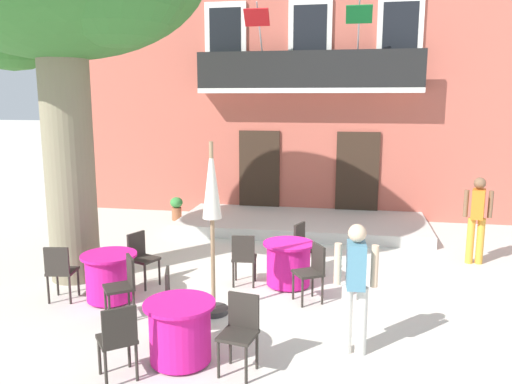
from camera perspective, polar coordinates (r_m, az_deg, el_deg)
name	(u,v)px	position (r m, az deg, el deg)	size (l,w,h in m)	color
ground_plane	(285,281)	(9.00, 3.29, -9.97)	(120.00, 120.00, 0.00)	beige
building_facade	(315,78)	(15.41, 6.67, 12.65)	(13.00, 5.09, 7.50)	#BC5B4C
entrance_step_platform	(302,223)	(12.51, 5.20, -3.53)	(5.94, 2.56, 0.25)	silver
cafe_table_near_tree	(180,331)	(6.36, -8.52, -15.23)	(0.86, 0.86, 0.76)	#DB1984
cafe_chair_near_tree_0	(240,328)	(6.07, -1.77, -15.01)	(0.46, 0.46, 0.91)	#2D2823
cafe_chair_near_tree_1	(176,297)	(7.00, -9.01, -11.57)	(0.50, 0.50, 0.91)	#2D2823
cafe_chair_near_tree_2	(118,337)	(6.06, -15.24, -15.45)	(0.56, 0.56, 0.91)	#2D2823
cafe_table_middle	(110,276)	(8.38, -16.11, -9.11)	(0.86, 0.86, 0.76)	#DB1984
cafe_chair_middle_0	(141,255)	(8.86, -12.80, -6.94)	(0.52, 0.52, 0.91)	#2D2823
cafe_chair_middle_1	(60,269)	(8.53, -21.15, -8.09)	(0.46, 0.46, 0.91)	#2D2823
cafe_chair_middle_2	(124,283)	(7.65, -14.64, -9.86)	(0.56, 0.56, 0.91)	#2D2823
cafe_table_front	(288,263)	(8.68, 3.66, -8.02)	(0.86, 0.86, 0.76)	#DB1984
cafe_chair_front_0	(304,244)	(9.31, 5.47, -5.88)	(0.52, 0.52, 0.91)	#2D2823
cafe_chair_front_1	(244,256)	(8.61, -1.37, -7.19)	(0.44, 0.44, 0.91)	#2D2823
cafe_chair_front_2	(312,269)	(8.02, 6.36, -8.59)	(0.55, 0.55, 0.91)	#2D2823
cafe_umbrella	(212,203)	(7.27, -4.97, -1.28)	(0.44, 0.44, 2.55)	#997A56
ground_planter_left	(177,207)	(13.43, -8.93, -1.70)	(0.33, 0.33, 0.61)	#995638
pedestrian_near_entrance	(355,282)	(6.39, 11.12, -9.87)	(0.53, 0.35, 1.66)	silver
pedestrian_mid_plaza	(477,215)	(10.54, 23.62, -2.41)	(0.53, 0.39, 1.68)	gold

